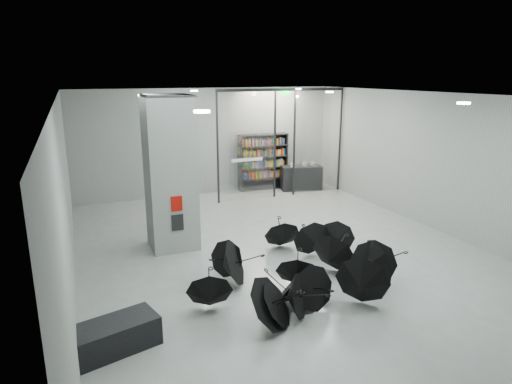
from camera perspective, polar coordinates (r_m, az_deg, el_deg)
name	(u,v)px	position (r m, az deg, el deg)	size (l,w,h in m)	color
room	(292,146)	(10.56, 4.64, 5.81)	(14.00, 14.02, 4.01)	gray
column	(170,173)	(11.78, -10.90, 2.35)	(1.20, 1.20, 4.00)	slate
fire_cabinet	(177,204)	(11.35, -10.09, -1.47)	(0.28, 0.04, 0.38)	#A50A07
info_panel	(178,223)	(11.50, -9.98, -3.86)	(0.30, 0.03, 0.42)	black
exit_sign	(285,94)	(16.26, 3.78, 12.44)	(0.30, 0.06, 0.15)	#0CE533
glass_partition	(282,139)	(16.59, 3.35, 6.80)	(5.06, 0.08, 4.00)	silver
bench	(110,337)	(8.16, -18.14, -17.24)	(1.58, 0.68, 0.51)	black
bookshelf	(263,162)	(17.80, 0.93, 3.87)	(2.01, 0.40, 2.21)	black
shop_counter	(301,178)	(17.92, 5.81, 1.81)	(1.60, 0.64, 0.96)	black
umbrella_cluster	(303,277)	(9.77, 6.07, -10.68)	(4.99, 4.53, 1.27)	black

